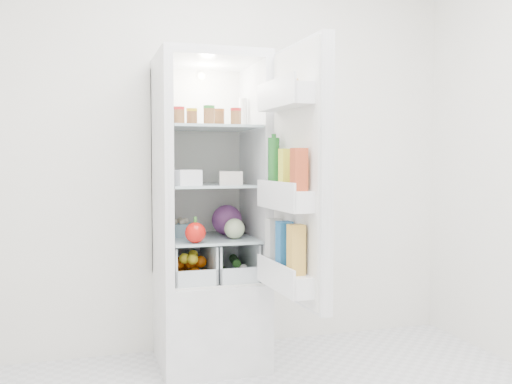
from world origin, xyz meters
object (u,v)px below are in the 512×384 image
object	(u,v)px
mushroom_bowl	(179,230)
fridge_door	(296,180)
refrigerator	(208,249)
red_cabbage	(227,220)

from	to	relation	value
mushroom_bowl	fridge_door	distance (m)	0.88
refrigerator	red_cabbage	bearing A→B (deg)	2.20
refrigerator	mushroom_bowl	size ratio (longest dim) A/B	11.21
refrigerator	red_cabbage	world-z (taller)	refrigerator
refrigerator	mushroom_bowl	world-z (taller)	refrigerator
mushroom_bowl	red_cabbage	bearing A→B (deg)	-6.18
refrigerator	red_cabbage	distance (m)	0.21
refrigerator	red_cabbage	size ratio (longest dim) A/B	9.99
mushroom_bowl	fridge_door	world-z (taller)	fridge_door
red_cabbage	mushroom_bowl	world-z (taller)	red_cabbage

